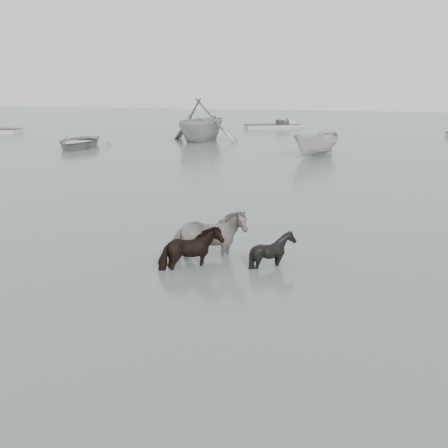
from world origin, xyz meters
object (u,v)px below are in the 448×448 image
Objects in this scene: pony_dark at (192,243)px; rowboat_lead at (78,140)px; pony_black at (273,244)px; pony_pinto at (208,226)px.

pony_dark is 25.78m from rowboat_lead.
pony_dark is at bearing -65.92° from rowboat_lead.
pony_black is at bearing -44.77° from pony_dark.
pony_black is (1.83, 0.70, -0.09)m from pony_dark.
pony_black is 0.23× the size of rowboat_lead.
rowboat_lead is at bearing 41.95° from pony_black.
rowboat_lead is at bearing 17.49° from pony_pinto.
pony_pinto is at bearing -64.44° from rowboat_lead.
rowboat_lead is (-16.51, 20.49, -0.05)m from pony_black.
pony_dark is at bearing 153.98° from pony_pinto.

